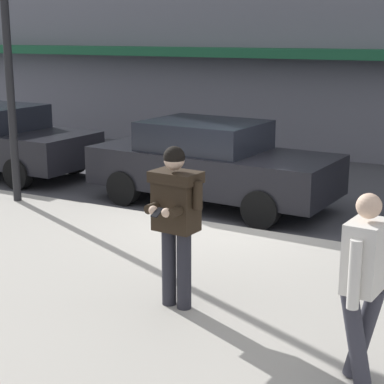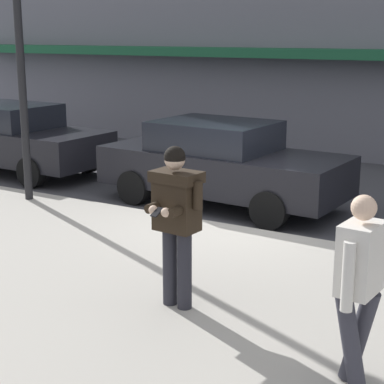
{
  "view_description": "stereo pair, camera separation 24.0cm",
  "coord_description": "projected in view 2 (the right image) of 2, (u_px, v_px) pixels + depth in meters",
  "views": [
    {
      "loc": [
        4.12,
        -9.02,
        3.09
      ],
      "look_at": [
        1.05,
        -3.36,
        1.49
      ],
      "focal_mm": 60.0,
      "sensor_mm": 36.0,
      "label": 1
    },
    {
      "loc": [
        4.33,
        -8.9,
        3.09
      ],
      "look_at": [
        1.05,
        -3.36,
        1.49
      ],
      "focal_mm": 60.0,
      "sensor_mm": 36.0,
      "label": 2
    }
  ],
  "objects": [
    {
      "name": "street_lamp_post",
      "position": [
        19.0,
        30.0,
        10.99
      ],
      "size": [
        0.36,
        0.36,
        4.88
      ],
      "color": "black",
      "rests_on": "sidewalk"
    },
    {
      "name": "pedestrian_in_light_coat",
      "position": [
        359.0,
        281.0,
        5.28
      ],
      "size": [
        0.35,
        0.6,
        1.7
      ],
      "color": "#33333D",
      "rests_on": "sidewalk"
    },
    {
      "name": "curb_paint_line",
      "position": [
        302.0,
        239.0,
        9.86
      ],
      "size": [
        28.0,
        0.12,
        0.01
      ],
      "primitive_type": "cube",
      "color": "silver",
      "rests_on": "ground"
    },
    {
      "name": "parked_sedan_mid",
      "position": [
        221.0,
        163.0,
        11.66
      ],
      "size": [
        4.6,
        2.12,
        1.54
      ],
      "color": "black",
      "rests_on": "ground"
    },
    {
      "name": "man_texting_on_phone",
      "position": [
        176.0,
        210.0,
        6.86
      ],
      "size": [
        0.65,
        0.6,
        1.81
      ],
      "color": "#23232B",
      "rests_on": "sidewalk"
    },
    {
      "name": "sidewalk",
      "position": [
        211.0,
        301.0,
        7.42
      ],
      "size": [
        32.0,
        5.3,
        0.14
      ],
      "primitive_type": "cube",
      "color": "#A8A399",
      "rests_on": "ground"
    },
    {
      "name": "ground_plane",
      "position": [
        242.0,
        230.0,
        10.32
      ],
      "size": [
        80.0,
        80.0,
        0.0
      ],
      "primitive_type": "plane",
      "color": "#3D3D42"
    },
    {
      "name": "parked_sedan_near",
      "position": [
        13.0,
        138.0,
        14.42
      ],
      "size": [
        4.55,
        2.04,
        1.54
      ],
      "color": "black",
      "rests_on": "ground"
    }
  ]
}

